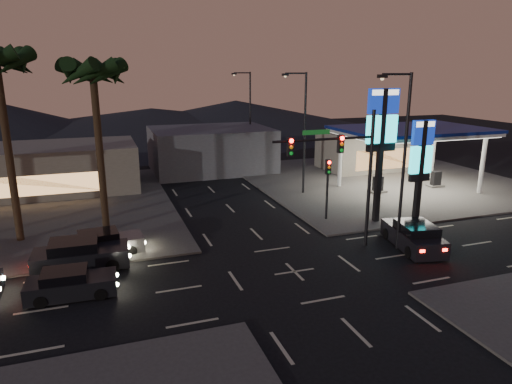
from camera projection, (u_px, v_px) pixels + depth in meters
name	position (u px, v px, depth m)	size (l,w,h in m)	color
ground	(294.00, 272.00, 23.60)	(140.00, 140.00, 0.00)	black
corner_lot_ne	(380.00, 180.00, 43.29)	(24.00, 24.00, 0.12)	#47443F
corner_lot_nw	(3.00, 213.00, 33.09)	(24.00, 24.00, 0.12)	#47443F
gas_station	(412.00, 132.00, 38.36)	(12.20, 8.20, 5.47)	silver
convenience_store	(370.00, 150.00, 48.00)	(10.00, 6.00, 4.00)	#726B5B
pylon_sign_tall	(382.00, 129.00, 29.70)	(2.20, 0.35, 9.00)	black
pylon_sign_short	(421.00, 156.00, 30.03)	(1.60, 0.35, 7.00)	black
traffic_signal_mast	(344.00, 161.00, 25.28)	(6.10, 0.39, 8.00)	black
pedestal_signal	(328.00, 180.00, 30.98)	(0.32, 0.39, 4.30)	black
streetlight_near	(402.00, 152.00, 25.22)	(2.14, 0.25, 10.00)	black
streetlight_mid	(303.00, 126.00, 37.08)	(2.14, 0.25, 10.00)	black
streetlight_far	(248.00, 112.00, 49.86)	(2.14, 0.25, 10.00)	black
palm_a	(94.00, 82.00, 26.99)	(4.41, 4.41, 10.86)	black
building_far_west	(39.00, 169.00, 38.71)	(16.00, 8.00, 4.00)	#726B5B
building_far_mid	(211.00, 149.00, 47.41)	(12.00, 9.00, 4.40)	#4C4C51
hill_right	(236.00, 115.00, 82.50)	(50.00, 50.00, 5.00)	black
hill_center	(152.00, 120.00, 77.85)	(60.00, 60.00, 4.00)	black
car_lane_a_front	(70.00, 284.00, 20.87)	(4.11, 1.86, 1.32)	black
car_lane_b_front	(103.00, 244.00, 25.61)	(4.45, 2.15, 1.41)	slate
car_lane_b_mid	(80.00, 255.00, 23.81)	(4.96, 2.21, 1.59)	black
suv_station	(414.00, 236.00, 26.61)	(2.88, 5.02, 1.58)	black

